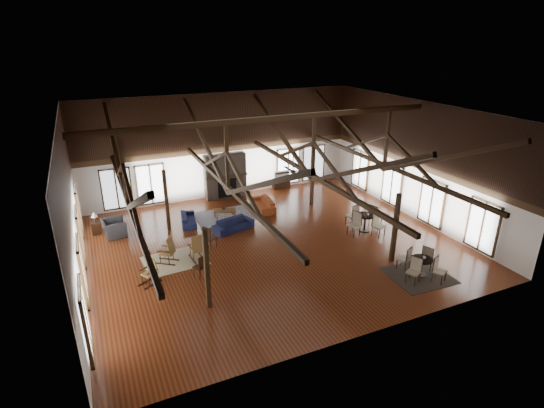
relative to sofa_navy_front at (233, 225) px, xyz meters
name	(u,v)px	position (x,y,z in m)	size (l,w,h in m)	color
floor	(272,244)	(1.13, -2.10, -0.29)	(16.00, 16.00, 0.00)	#5F3114
ceiling	(272,112)	(1.13, -2.10, 5.71)	(16.00, 14.00, 0.02)	black
wall_back	(222,146)	(1.13, 4.90, 2.71)	(16.00, 0.02, 6.00)	white
wall_front	(369,253)	(1.13, -9.10, 2.71)	(16.00, 0.02, 6.00)	white
wall_left	(71,212)	(-6.87, -2.10, 2.71)	(0.02, 14.00, 6.00)	white
wall_right	(416,161)	(9.13, -2.10, 2.71)	(0.02, 14.00, 6.00)	white
roof_truss	(272,159)	(1.13, -2.10, 3.74)	(15.60, 14.07, 3.14)	#321E0D
post_grid	(272,213)	(1.13, -2.10, 1.23)	(8.16, 7.16, 3.05)	#321E0D
fireplace	(225,176)	(1.13, 4.57, 1.00)	(2.50, 0.69, 2.60)	#6B5F51
ceiling_fan	(293,171)	(1.63, -3.10, 3.44)	(1.60, 1.60, 0.75)	black
sofa_navy_front	(233,225)	(0.00, 0.00, 0.00)	(1.99, 0.78, 0.58)	#151A3B
sofa_navy_left	(189,219)	(-1.81, 1.69, -0.03)	(0.69, 1.76, 0.51)	#171B41
sofa_orange	(264,204)	(2.41, 1.91, 0.01)	(0.82, 2.09, 0.61)	#933F1C
coffee_table	(225,211)	(0.10, 1.66, 0.09)	(1.26, 0.89, 0.44)	brown
vase	(224,208)	(0.07, 1.70, 0.24)	(0.18, 0.18, 0.19)	#B2B2B2
armchair	(114,228)	(-5.39, 1.81, 0.10)	(1.05, 1.20, 0.78)	#2A2A2C
side_table_lamp	(96,225)	(-6.15, 2.40, 0.13)	(0.44, 0.44, 1.12)	black
rocking_chair_a	(169,251)	(-3.52, -1.89, 0.26)	(1.01, 0.91, 1.16)	olive
rocking_chair_b	(197,248)	(-2.37, -2.16, 0.26)	(0.57, 0.95, 1.18)	olive
rocking_chair_c	(151,271)	(-4.46, -3.14, 0.21)	(0.94, 0.79, 1.07)	olive
side_chair_a	(208,236)	(-1.65, -1.38, 0.34)	(0.64, 0.64, 1.09)	black
side_chair_b	(201,265)	(-2.59, -3.59, 0.27)	(0.55, 0.55, 0.97)	black
cafe_table_near	(421,264)	(5.43, -6.99, 0.22)	(1.96, 1.96, 1.02)	black
cafe_table_far	(365,220)	(5.86, -2.63, 0.28)	(2.23, 2.23, 1.14)	black
cup_near	(424,257)	(5.52, -7.01, 0.49)	(0.12, 0.12, 0.10)	#B2B2B2
cup_far	(368,214)	(5.94, -2.71, 0.58)	(0.12, 0.12, 0.09)	#B2B2B2
tv_console	(281,184)	(4.77, 4.65, -0.02)	(1.09, 0.41, 0.55)	black
television	(281,175)	(4.76, 4.65, 0.55)	(1.01, 0.13, 0.58)	#B2B2B2
rug_tan	(175,261)	(-3.29, -1.83, -0.29)	(2.53, 1.99, 0.01)	#C2B086
rug_navy	(224,216)	(0.08, 1.84, -0.29)	(2.93, 2.20, 0.01)	#181B43
rug_dark	(419,275)	(5.37, -7.02, -0.28)	(2.35, 2.13, 0.01)	black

